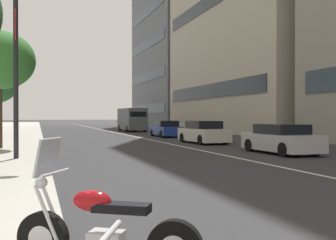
{
  "coord_description": "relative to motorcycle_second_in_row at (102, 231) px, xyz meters",
  "views": [
    {
      "loc": [
        -1.86,
        7.78,
        1.71
      ],
      "look_at": [
        13.97,
        2.49,
        1.56
      ],
      "focal_mm": 41.75,
      "sensor_mm": 36.0,
      "label": 1
    }
  ],
  "objects": [
    {
      "name": "lane_centre_stripe",
      "position": [
        32.5,
        -7.1,
        -0.43
      ],
      "size": [
        110.0,
        0.16,
        0.01
      ],
      "primitive_type": "cube",
      "color": "silver",
      "rests_on": "ground"
    },
    {
      "name": "car_far_down_avenue",
      "position": [
        26.83,
        -9.56,
        0.2
      ],
      "size": [
        4.58,
        1.92,
        1.35
      ],
      "rotation": [
        0.0,
        0.0,
        -0.03
      ],
      "color": "navy",
      "rests_on": "ground"
    },
    {
      "name": "street_lamp_with_banners",
      "position": [
        11.16,
        1.1,
        5.06
      ],
      "size": [
        1.26,
        2.57,
        9.0
      ],
      "color": "#232326",
      "rests_on": "sidewalk_right_plaza"
    },
    {
      "name": "car_following_behind",
      "position": [
        11.02,
        -9.94,
        0.21
      ],
      "size": [
        4.17,
        1.88,
        1.35
      ],
      "rotation": [
        0.0,
        0.0,
        0.01
      ],
      "color": "#B7B7BC",
      "rests_on": "ground"
    },
    {
      "name": "car_lead_in_lane",
      "position": [
        18.46,
        -9.32,
        0.23
      ],
      "size": [
        4.22,
        2.03,
        1.42
      ],
      "rotation": [
        0.0,
        0.0,
        0.05
      ],
      "color": "beige",
      "rests_on": "ground"
    },
    {
      "name": "delivery_van_ahead",
      "position": [
        39.12,
        -9.51,
        0.97
      ],
      "size": [
        5.89,
        2.25,
        2.61
      ],
      "rotation": [
        0.0,
        0.0,
        0.01
      ],
      "color": "#4C5156",
      "rests_on": "ground"
    },
    {
      "name": "motorcycle_second_in_row",
      "position": [
        0.0,
        0.0,
        0.0
      ],
      "size": [
        1.25,
        1.91,
        1.46
      ],
      "rotation": [
        0.0,
        0.0,
        1.02
      ],
      "color": "black",
      "rests_on": "ground"
    },
    {
      "name": "street_tree_far_plaza",
      "position": [
        16.45,
        2.44,
        4.03
      ],
      "size": [
        3.38,
        3.38,
        5.76
      ],
      "color": "#473323",
      "rests_on": "sidewalk_right_plaza"
    },
    {
      "name": "office_tower_near_left",
      "position": [
        58.12,
        -26.61,
        18.13
      ],
      "size": [
        21.67,
        20.27,
        37.12
      ],
      "color": "slate",
      "rests_on": "ground"
    }
  ]
}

